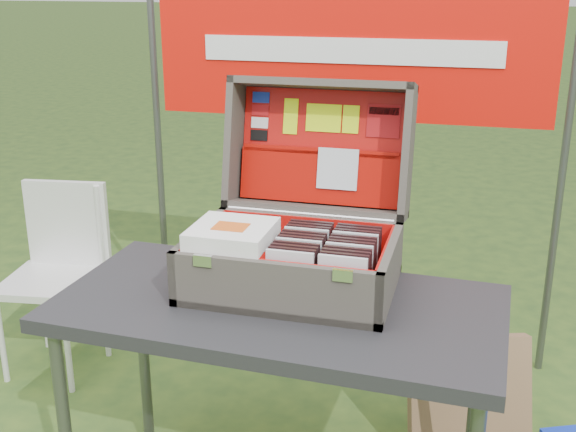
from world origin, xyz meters
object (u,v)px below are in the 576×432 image
(table, at_px, (279,420))
(chair, at_px, (50,284))
(cardboard_box, at_px, (469,399))
(suitcase, at_px, (298,191))

(table, height_order, chair, chair)
(chair, height_order, cardboard_box, chair)
(table, relative_size, suitcase, 2.11)
(table, distance_m, chair, 1.33)
(suitcase, distance_m, cardboard_box, 1.01)
(suitcase, relative_size, chair, 0.73)
(cardboard_box, bearing_deg, suitcase, -164.20)
(suitcase, bearing_deg, chair, 157.07)
(table, bearing_deg, cardboard_box, 46.11)
(table, bearing_deg, suitcase, 87.60)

